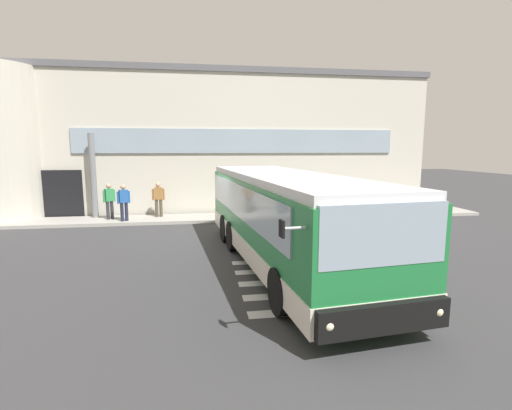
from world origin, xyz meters
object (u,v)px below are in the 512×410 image
Objects in this scene: entry_support_column at (93,176)px; passenger_by_doorway at (124,201)px; bus_main_foreground at (284,220)px; passenger_at_curb_edge at (158,198)px; passenger_near_column at (109,199)px.

passenger_by_doorway is (1.55, -1.17, -1.07)m from entry_support_column.
passenger_at_curb_edge is (-4.40, 7.82, -0.25)m from bus_main_foreground.
bus_main_foreground is 9.08m from passenger_by_doorway.
entry_support_column is at bearing 143.88° from passenger_near_column.
entry_support_column reaches higher than bus_main_foreground.
passenger_near_column and passenger_by_doorway have the same top height.
bus_main_foreground is at bearing -49.92° from passenger_by_doorway.
entry_support_column is at bearing 132.33° from bus_main_foreground.
bus_main_foreground is at bearing -60.66° from passenger_at_curb_edge.
bus_main_foreground is 10.03m from passenger_near_column.
passenger_by_doorway is at bearing -38.10° from passenger_near_column.
passenger_at_curb_edge is at bearing 7.08° from passenger_near_column.
bus_main_foreground is 6.28× the size of passenger_near_column.
entry_support_column is 2.38× the size of passenger_at_curb_edge.
passenger_by_doorway is at bearing -148.71° from passenger_at_curb_edge.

